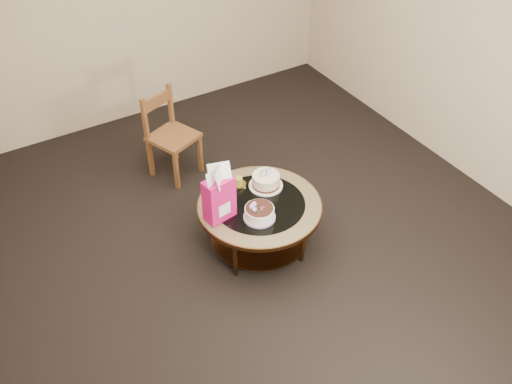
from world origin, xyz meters
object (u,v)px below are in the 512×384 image
coffee_table (260,211)px  dining_chair (170,135)px  decorated_cake (259,213)px  gift_bag (219,194)px  cream_cake (266,181)px

coffee_table → dining_chair: size_ratio=1.19×
decorated_cake → gift_bag: size_ratio=0.53×
decorated_cake → gift_bag: gift_bag is taller
cream_cake → decorated_cake: bearing=-128.5°
coffee_table → decorated_cake: 0.22m
cream_cake → gift_bag: size_ratio=0.60×
decorated_cake → coffee_table: bearing=57.6°
gift_bag → dining_chair: bearing=73.7°
coffee_table → gift_bag: 0.47m
cream_cake → coffee_table: bearing=-133.9°
decorated_cake → dining_chair: dining_chair is taller
decorated_cake → dining_chair: (-0.10, 1.45, -0.07)m
coffee_table → cream_cake: size_ratio=3.58×
coffee_table → cream_cake: cream_cake is taller
coffee_table → dining_chair: bearing=98.6°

